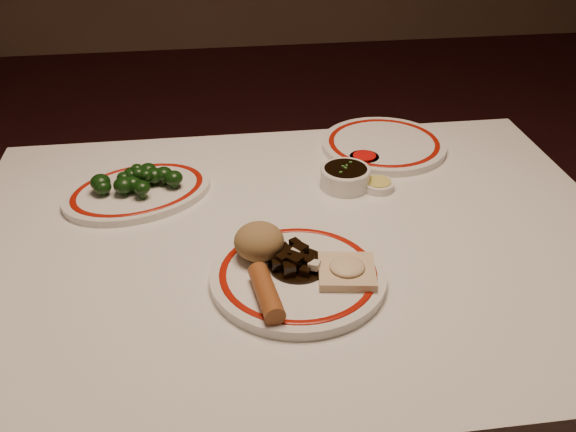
# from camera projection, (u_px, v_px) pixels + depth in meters

# --- Properties ---
(dining_table) EXTENTS (1.20, 0.90, 0.75)m
(dining_table) POSITION_uv_depth(u_px,v_px,m) (296.00, 278.00, 1.20)
(dining_table) COLOR white
(dining_table) RESTS_ON ground
(main_plate) EXTENTS (0.34, 0.34, 0.02)m
(main_plate) POSITION_uv_depth(u_px,v_px,m) (298.00, 276.00, 1.04)
(main_plate) COLOR white
(main_plate) RESTS_ON dining_table
(rice_mound) EXTENTS (0.08, 0.08, 0.06)m
(rice_mound) POSITION_uv_depth(u_px,v_px,m) (259.00, 241.00, 1.06)
(rice_mound) COLOR olive
(rice_mound) RESTS_ON main_plate
(spring_roll) EXTENTS (0.05, 0.12, 0.03)m
(spring_roll) POSITION_uv_depth(u_px,v_px,m) (266.00, 293.00, 0.97)
(spring_roll) COLOR #975125
(spring_roll) RESTS_ON main_plate
(fried_wonton) EXTENTS (0.10, 0.10, 0.03)m
(fried_wonton) POSITION_uv_depth(u_px,v_px,m) (347.00, 270.00, 1.02)
(fried_wonton) COLOR beige
(fried_wonton) RESTS_ON main_plate
(stirfry_heap) EXTENTS (0.10, 0.10, 0.03)m
(stirfry_heap) POSITION_uv_depth(u_px,v_px,m) (296.00, 261.00, 1.04)
(stirfry_heap) COLOR black
(stirfry_heap) RESTS_ON main_plate
(broccoli_plate) EXTENTS (0.36, 0.34, 0.02)m
(broccoli_plate) POSITION_uv_depth(u_px,v_px,m) (138.00, 191.00, 1.27)
(broccoli_plate) COLOR white
(broccoli_plate) RESTS_ON dining_table
(broccoli_pile) EXTENTS (0.18, 0.11, 0.05)m
(broccoli_pile) POSITION_uv_depth(u_px,v_px,m) (135.00, 179.00, 1.26)
(broccoli_pile) COLOR #23471C
(broccoli_pile) RESTS_ON broccoli_plate
(soy_bowl) EXTENTS (0.10, 0.10, 0.04)m
(soy_bowl) POSITION_uv_depth(u_px,v_px,m) (345.00, 178.00, 1.30)
(soy_bowl) COLOR white
(soy_bowl) RESTS_ON dining_table
(sweet_sour_dish) EXTENTS (0.06, 0.06, 0.02)m
(sweet_sour_dish) POSITION_uv_depth(u_px,v_px,m) (364.00, 159.00, 1.39)
(sweet_sour_dish) COLOR white
(sweet_sour_dish) RESTS_ON dining_table
(mustard_dish) EXTENTS (0.06, 0.06, 0.02)m
(mustard_dish) POSITION_uv_depth(u_px,v_px,m) (378.00, 185.00, 1.29)
(mustard_dish) COLOR white
(mustard_dish) RESTS_ON dining_table
(far_plate) EXTENTS (0.30, 0.30, 0.02)m
(far_plate) POSITION_uv_depth(u_px,v_px,m) (384.00, 145.00, 1.45)
(far_plate) COLOR white
(far_plate) RESTS_ON dining_table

